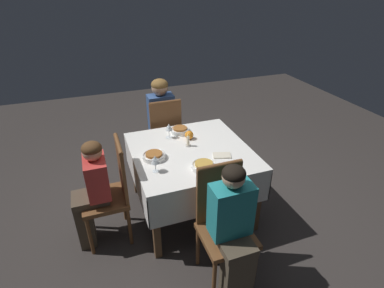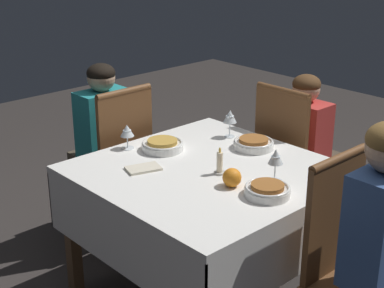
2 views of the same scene
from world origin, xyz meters
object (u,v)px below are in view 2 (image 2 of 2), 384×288
chair_south (352,265)px  candle_centerpiece (220,164)px  bowl_east (254,143)px  bowl_north (163,145)px  person_child_teal (99,143)px  napkin_red_folded (143,168)px  wine_glass_north (127,132)px  wine_glass_east (230,117)px  chair_north (116,161)px  person_child_red (308,147)px  orange_fruit (232,178)px  bowl_south (267,190)px  chair_east (291,159)px  wine_glass_south (276,158)px  dining_table (208,188)px

chair_south → candle_centerpiece: bearing=94.7°
bowl_east → bowl_north: bearing=140.1°
person_child_teal → candle_centerpiece: bearing=89.3°
napkin_red_folded → bowl_north: bearing=29.9°
wine_glass_north → wine_glass_east: (0.52, -0.24, 0.02)m
wine_glass_east → candle_centerpiece: 0.52m
person_child_teal → chair_north: bearing=90.0°
candle_centerpiece → chair_south: bearing=-85.3°
chair_north → person_child_red: bearing=143.8°
bowl_east → candle_centerpiece: 0.38m
bowl_east → orange_fruit: (-0.42, -0.25, 0.02)m
bowl_south → chair_east: bearing=31.4°
bowl_south → wine_glass_south: 0.18m
wine_glass_north → bowl_east: (0.48, -0.45, -0.07)m
candle_centerpiece → wine_glass_south: bearing=-61.6°
bowl_north → chair_east: bearing=-17.3°
dining_table → chair_south: chair_south is taller
chair_south → person_child_red: bearing=44.8°
candle_centerpiece → chair_north: bearing=89.2°
dining_table → bowl_south: bowl_south is taller
wine_glass_east → candle_centerpiece: (-0.40, -0.32, -0.07)m
bowl_east → orange_fruit: size_ratio=2.45×
bowl_south → wine_glass_east: (0.42, 0.63, 0.09)m
wine_glass_south → bowl_north: (-0.12, 0.65, -0.09)m
dining_table → wine_glass_north: (-0.12, 0.48, 0.19)m
chair_north → chair_east: bearing=138.2°
person_child_red → bowl_east: person_child_red is taller
bowl_south → bowl_north: size_ratio=0.93×
napkin_red_folded → wine_glass_east: bearing=3.3°
wine_glass_south → orange_fruit: bearing=153.1°
dining_table → bowl_east: size_ratio=5.31×
dining_table → person_child_red: bearing=6.0°
wine_glass_south → wine_glass_east: size_ratio=1.02×
napkin_red_folded → wine_glass_north: bearing=67.5°
dining_table → bowl_north: (0.00, 0.34, 0.13)m
chair_east → person_child_teal: (-0.76, 0.85, 0.07)m
bowl_east → candle_centerpiece: bearing=-163.0°
chair_north → napkin_red_folded: size_ratio=5.34×
chair_south → person_child_red: (0.88, 0.88, 0.03)m
person_child_red → chair_north: bearing=53.8°
person_child_teal → orange_fruit: (-0.07, -1.16, 0.17)m
chair_east → wine_glass_east: size_ratio=6.36×
bowl_south → bowl_north: 0.72m
chair_east → wine_glass_south: chair_east is taller
bowl_north → chair_south: bearing=-87.1°
chair_east → wine_glass_south: (-0.65, -0.41, 0.31)m
person_child_teal → bowl_south: (-0.03, -1.33, 0.16)m
chair_east → person_child_red: bearing=-90.0°
person_child_red → chair_south: bearing=134.8°
bowl_east → wine_glass_north: bearing=137.3°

